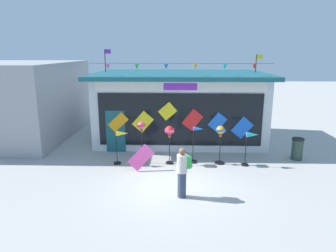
# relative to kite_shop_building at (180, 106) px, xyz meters

# --- Properties ---
(ground_plane) EXTENTS (80.00, 80.00, 0.00)m
(ground_plane) POSITION_rel_kite_shop_building_xyz_m (-0.30, -6.23, -1.82)
(ground_plane) COLOR #ADAAA5
(kite_shop_building) EXTENTS (8.84, 5.76, 4.80)m
(kite_shop_building) POSITION_rel_kite_shop_building_xyz_m (0.00, 0.00, 0.00)
(kite_shop_building) COLOR silver
(kite_shop_building) RESTS_ON ground_plane
(wind_spinner_far_left) EXTENTS (0.67, 0.32, 1.46)m
(wind_spinner_far_left) POSITION_rel_kite_shop_building_xyz_m (-2.49, -4.12, -0.74)
(wind_spinner_far_left) COLOR black
(wind_spinner_far_left) RESTS_ON ground_plane
(wind_spinner_left) EXTENTS (0.32, 0.32, 1.81)m
(wind_spinner_left) POSITION_rel_kite_shop_building_xyz_m (-1.64, -3.96, -0.44)
(wind_spinner_left) COLOR black
(wind_spinner_left) RESTS_ON ground_plane
(wind_spinner_center_left) EXTENTS (0.39, 0.39, 1.65)m
(wind_spinner_center_left) POSITION_rel_kite_shop_building_xyz_m (-0.45, -4.01, -0.49)
(wind_spinner_center_left) COLOR black
(wind_spinner_center_left) RESTS_ON ground_plane
(wind_spinner_center_right) EXTENTS (0.63, 0.36, 1.59)m
(wind_spinner_center_right) POSITION_rel_kite_shop_building_xyz_m (0.68, -3.84, -0.84)
(wind_spinner_center_right) COLOR black
(wind_spinner_center_right) RESTS_ON ground_plane
(wind_spinner_right) EXTENTS (0.39, 0.39, 1.66)m
(wind_spinner_right) POSITION_rel_kite_shop_building_xyz_m (1.69, -3.94, -0.56)
(wind_spinner_right) COLOR black
(wind_spinner_right) RESTS_ON ground_plane
(wind_spinner_far_right) EXTENTS (0.65, 0.30, 1.46)m
(wind_spinner_far_right) POSITION_rel_kite_shop_building_xyz_m (2.92, -4.14, -0.72)
(wind_spinner_far_right) COLOR black
(wind_spinner_far_right) RESTS_ON ground_plane
(person_near_camera) EXTENTS (0.48, 0.40, 1.68)m
(person_near_camera) POSITION_rel_kite_shop_building_xyz_m (0.05, -7.09, -0.93)
(person_near_camera) COLOR #333D56
(person_near_camera) RESTS_ON ground_plane
(trash_bin) EXTENTS (0.52, 0.52, 0.97)m
(trash_bin) POSITION_rel_kite_shop_building_xyz_m (5.19, -3.31, -1.33)
(trash_bin) COLOR #2D4238
(trash_bin) RESTS_ON ground_plane
(display_kite_on_ground) EXTENTS (1.06, 0.33, 1.06)m
(display_kite_on_ground) POSITION_rel_kite_shop_building_xyz_m (-1.57, -4.79, -1.29)
(display_kite_on_ground) COLOR #EA4CA3
(display_kite_on_ground) RESTS_ON ground_plane
(neighbour_building) EXTENTS (6.88, 7.94, 4.11)m
(neighbour_building) POSITION_rel_kite_shop_building_xyz_m (-9.56, 0.31, 0.23)
(neighbour_building) COLOR #99999E
(neighbour_building) RESTS_ON ground_plane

